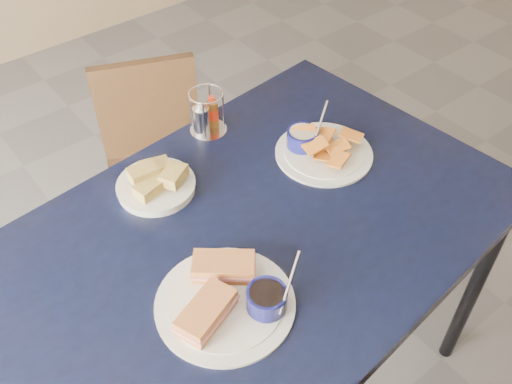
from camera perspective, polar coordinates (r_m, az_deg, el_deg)
ground at (r=2.08m, az=4.60°, el=-15.99°), size 6.00×6.00×0.00m
dining_table at (r=1.47m, az=0.05°, el=-4.97°), size 1.40×1.00×0.75m
chair_far at (r=2.13m, az=-10.67°, el=3.73°), size 0.47×0.47×0.77m
sandwich_plate at (r=1.27m, az=-2.80°, el=-10.37°), size 0.32×0.31×0.12m
plantain_plate at (r=1.63m, az=6.16°, el=4.48°), size 0.28×0.28×0.12m
bread_basket at (r=1.52m, az=-9.97°, el=0.90°), size 0.21×0.21×0.07m
condiment_caddy at (r=1.67m, az=-5.04°, el=7.60°), size 0.11×0.11×0.14m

